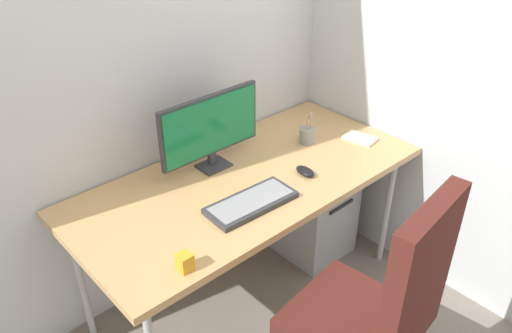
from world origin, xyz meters
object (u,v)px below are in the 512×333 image
(keyboard, at_px, (251,203))
(desk_clamp_accessory, at_px, (185,262))
(office_chair, at_px, (378,310))
(mouse, at_px, (305,171))
(filing_cabinet, at_px, (309,205))
(notebook, at_px, (360,138))
(monitor, at_px, (211,128))
(pen_holder, at_px, (307,135))

(keyboard, xyz_separation_m, desk_clamp_accessory, (-0.44, -0.14, 0.02))
(office_chair, height_order, mouse, office_chair)
(filing_cabinet, bearing_deg, desk_clamp_accessory, -160.96)
(office_chair, xyz_separation_m, notebook, (0.75, 0.70, 0.17))
(monitor, xyz_separation_m, notebook, (0.74, -0.31, -0.20))
(notebook, bearing_deg, monitor, 146.39)
(pen_holder, height_order, desk_clamp_accessory, pen_holder)
(pen_holder, relative_size, desk_clamp_accessory, 2.42)
(filing_cabinet, distance_m, keyboard, 0.85)
(notebook, relative_size, desk_clamp_accessory, 2.37)
(monitor, xyz_separation_m, desk_clamp_accessory, (-0.52, -0.50, -0.17))
(keyboard, bearing_deg, office_chair, -84.39)
(pen_holder, height_order, notebook, pen_holder)
(desk_clamp_accessory, bearing_deg, keyboard, 17.27)
(keyboard, relative_size, pen_holder, 2.43)
(monitor, distance_m, pen_holder, 0.55)
(mouse, xyz_separation_m, pen_holder, (0.24, 0.21, 0.03))
(notebook, height_order, desk_clamp_accessory, desk_clamp_accessory)
(desk_clamp_accessory, bearing_deg, notebook, 8.66)
(filing_cabinet, xyz_separation_m, keyboard, (-0.66, -0.24, 0.47))
(filing_cabinet, bearing_deg, pen_holder, -165.45)
(filing_cabinet, distance_m, monitor, 0.89)
(keyboard, height_order, pen_holder, pen_holder)
(mouse, bearing_deg, notebook, 10.18)
(filing_cabinet, relative_size, monitor, 1.06)
(office_chair, xyz_separation_m, filing_cabinet, (0.60, 0.88, -0.29))
(notebook, bearing_deg, keyboard, 173.11)
(office_chair, xyz_separation_m, monitor, (0.01, 1.01, 0.37))
(keyboard, distance_m, desk_clamp_accessory, 0.46)
(office_chair, height_order, filing_cabinet, office_chair)
(keyboard, bearing_deg, monitor, 78.12)
(office_chair, bearing_deg, desk_clamp_accessory, 134.87)
(notebook, bearing_deg, office_chair, -147.92)
(keyboard, bearing_deg, notebook, 3.81)
(monitor, relative_size, notebook, 3.32)
(office_chair, relative_size, filing_cabinet, 1.92)
(mouse, bearing_deg, desk_clamp_accessory, -164.05)
(pen_holder, xyz_separation_m, desk_clamp_accessory, (-1.03, -0.36, -0.01))
(mouse, bearing_deg, office_chair, -108.53)
(keyboard, height_order, mouse, mouse)
(monitor, xyz_separation_m, pen_holder, (0.51, -0.14, -0.16))
(mouse, relative_size, pen_holder, 0.65)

